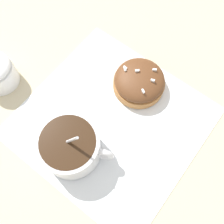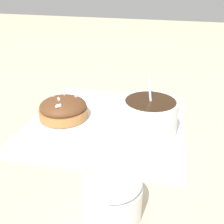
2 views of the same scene
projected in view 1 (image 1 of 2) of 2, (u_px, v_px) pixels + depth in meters
name	position (u px, v px, depth m)	size (l,w,h in m)	color
ground_plane	(111.00, 122.00, 0.45)	(3.00, 3.00, 0.00)	#C6B793
paper_napkin	(111.00, 121.00, 0.45)	(0.30, 0.31, 0.00)	white
coffee_cup	(71.00, 146.00, 0.40)	(0.09, 0.11, 0.10)	white
frosted_pastry	(139.00, 81.00, 0.45)	(0.09, 0.09, 0.04)	#B2753D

